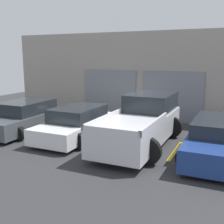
{
  "coord_description": "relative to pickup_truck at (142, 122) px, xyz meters",
  "views": [
    {
      "loc": [
        4.59,
        -11.06,
        3.3
      ],
      "look_at": [
        0.0,
        -0.97,
        1.1
      ],
      "focal_mm": 45.0,
      "sensor_mm": 36.0,
      "label": 1
    }
  ],
  "objects": [
    {
      "name": "parking_stripe_far_left",
      "position": [
        -6.77,
        -0.32,
        -0.85
      ],
      "size": [
        0.12,
        2.2,
        0.01
      ],
      "primitive_type": "cube",
      "color": "gold",
      "rests_on": "ground"
    },
    {
      "name": "sedan_white",
      "position": [
        -2.71,
        -0.29,
        -0.26
      ],
      "size": [
        2.23,
        4.24,
        1.28
      ],
      "color": "white",
      "rests_on": "ground"
    },
    {
      "name": "ground_plane",
      "position": [
        -1.35,
        1.16,
        -0.86
      ],
      "size": [
        28.0,
        28.0,
        0.0
      ],
      "primitive_type": "plane",
      "color": "#2D2D30"
    },
    {
      "name": "shophouse_building",
      "position": [
        -1.36,
        4.45,
        1.4
      ],
      "size": [
        16.01,
        0.68,
        4.58
      ],
      "color": "#9E9389",
      "rests_on": "ground"
    },
    {
      "name": "pickup_truck",
      "position": [
        0.0,
        0.0,
        0.0
      ],
      "size": [
        2.52,
        5.3,
        1.82
      ],
      "color": "silver",
      "rests_on": "ground"
    },
    {
      "name": "parking_stripe_left",
      "position": [
        -4.06,
        -0.32,
        -0.85
      ],
      "size": [
        0.12,
        2.2,
        0.01
      ],
      "primitive_type": "cube",
      "color": "gold",
      "rests_on": "ground"
    },
    {
      "name": "parking_stripe_centre",
      "position": [
        -1.35,
        -0.32,
        -0.85
      ],
      "size": [
        0.12,
        2.2,
        0.01
      ],
      "primitive_type": "cube",
      "color": "gold",
      "rests_on": "ground"
    },
    {
      "name": "sedan_side",
      "position": [
        2.71,
        -0.29,
        -0.25
      ],
      "size": [
        2.12,
        4.62,
        1.27
      ],
      "color": "navy",
      "rests_on": "ground"
    },
    {
      "name": "parking_stripe_right",
      "position": [
        1.35,
        -0.32,
        -0.85
      ],
      "size": [
        0.12,
        2.2,
        0.01
      ],
      "primitive_type": "cube",
      "color": "gold",
      "rests_on": "ground"
    },
    {
      "name": "van_right",
      "position": [
        -5.41,
        -0.29,
        -0.23
      ],
      "size": [
        2.22,
        4.36,
        1.34
      ],
      "color": "#474C51",
      "rests_on": "ground"
    }
  ]
}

